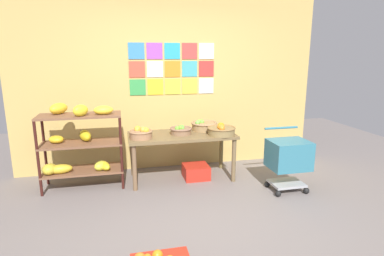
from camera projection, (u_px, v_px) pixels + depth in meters
ground at (200, 223)px, 3.44m from camera, size 9.73×9.73×0.00m
back_wall_with_art at (170, 82)px, 4.93m from camera, size 4.72×0.07×2.73m
banana_shelf_unit at (79, 142)px, 4.25m from camera, size 1.07×0.52×1.16m
display_table at (182, 139)px, 4.57m from camera, size 1.51×0.69×0.67m
fruit_basket_right at (181, 130)px, 4.53m from camera, size 0.32×0.32×0.14m
fruit_basket_left at (141, 133)px, 4.31m from camera, size 0.32×0.32×0.16m
fruit_basket_back_left at (204, 125)px, 4.78m from camera, size 0.39×0.39×0.15m
fruit_basket_back_right at (221, 130)px, 4.49m from camera, size 0.40×0.40×0.18m
produce_crate_under_table at (196, 172)px, 4.68m from camera, size 0.36×0.35×0.20m
shopping_cart at (288, 157)px, 4.17m from camera, size 0.50×0.46×0.82m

